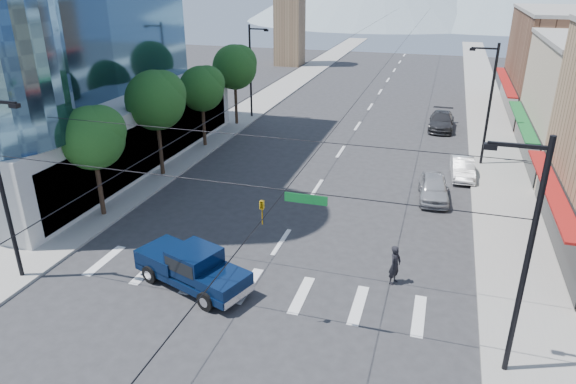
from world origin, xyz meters
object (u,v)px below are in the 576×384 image
object	(u,v)px
pedestrian	(395,265)
parked_car_mid	(462,168)
pickup_truck	(192,266)
parked_car_far	(441,121)
parked_car_near	(434,188)

from	to	relation	value
pedestrian	parked_car_mid	world-z (taller)	pedestrian
pickup_truck	pedestrian	distance (m)	9.42
parked_car_far	parked_car_near	bearing A→B (deg)	-89.16
parked_car_near	parked_car_mid	world-z (taller)	parked_car_near
parked_car_far	parked_car_mid	bearing A→B (deg)	-80.86
parked_car_near	parked_car_far	distance (m)	16.88
parked_car_mid	pedestrian	bearing A→B (deg)	-105.36
pickup_truck	parked_car_mid	bearing A→B (deg)	75.65
pickup_truck	pedestrian	bearing A→B (deg)	37.64
parked_car_mid	parked_car_far	size ratio (longest dim) A/B	0.79
pedestrian	parked_car_near	bearing A→B (deg)	16.62
pedestrian	pickup_truck	bearing A→B (deg)	132.08
pedestrian	parked_car_mid	xyz separation A→B (m)	(3.13, 15.15, -0.27)
pickup_truck	parked_car_mid	distance (m)	21.77
pedestrian	parked_car_mid	size ratio (longest dim) A/B	0.46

